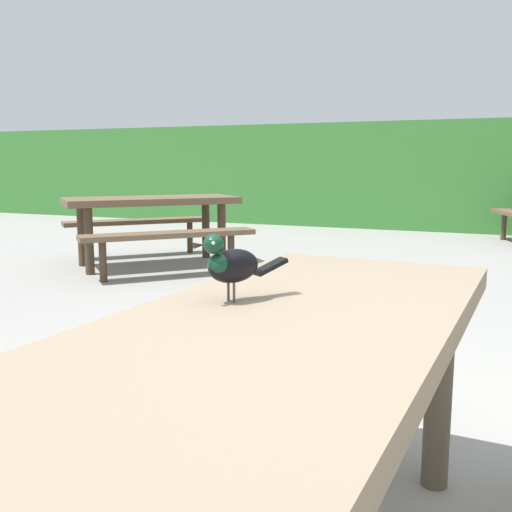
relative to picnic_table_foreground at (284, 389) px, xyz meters
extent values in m
cube|color=#387A33|center=(0.26, 9.57, 0.33)|extent=(28.00, 2.29, 1.78)
cube|color=#84725B|center=(0.00, 0.00, 0.15)|extent=(0.85, 1.84, 0.07)
cylinder|color=brown|center=(-0.23, 0.71, -0.22)|extent=(0.09, 0.09, 0.67)
cylinder|color=brown|center=(0.30, 0.69, -0.22)|extent=(0.09, 0.09, 0.67)
cube|color=#84725B|center=(-0.70, 0.04, -0.14)|extent=(0.37, 1.72, 0.05)
cylinder|color=brown|center=(-0.67, 0.68, -0.36)|extent=(0.07, 0.07, 0.39)
ellipsoid|color=black|center=(-0.18, 0.08, 0.28)|extent=(0.14, 0.16, 0.09)
ellipsoid|color=#0F3823|center=(-0.20, 0.05, 0.29)|extent=(0.09, 0.09, 0.06)
sphere|color=#0F3823|center=(-0.21, 0.03, 0.34)|extent=(0.05, 0.05, 0.05)
sphere|color=#EAE08C|center=(-0.20, 0.01, 0.35)|extent=(0.01, 0.01, 0.01)
sphere|color=#EAE08C|center=(-0.23, 0.03, 0.35)|extent=(0.01, 0.01, 0.01)
cone|color=black|center=(-0.23, 0.00, 0.34)|extent=(0.03, 0.03, 0.02)
cube|color=black|center=(-0.11, 0.19, 0.27)|extent=(0.08, 0.10, 0.04)
cylinder|color=#47423D|center=(-0.17, 0.07, 0.21)|extent=(0.01, 0.01, 0.05)
cylinder|color=#47423D|center=(-0.19, 0.09, 0.21)|extent=(0.01, 0.01, 0.05)
cylinder|color=#423324|center=(0.45, 7.83, -0.36)|extent=(0.07, 0.07, 0.39)
cube|color=brown|center=(-3.03, 4.03, 0.15)|extent=(1.78, 1.84, 0.07)
cylinder|color=#423324|center=(-2.36, 4.36, -0.22)|extent=(0.09, 0.09, 0.67)
cylinder|color=#423324|center=(-2.75, 4.72, -0.22)|extent=(0.09, 0.09, 0.67)
cylinder|color=#423324|center=(-3.31, 3.33, -0.22)|extent=(0.09, 0.09, 0.67)
cylinder|color=#423324|center=(-3.70, 3.69, -0.22)|extent=(0.09, 0.09, 0.67)
cube|color=brown|center=(-2.52, 3.55, -0.14)|extent=(1.37, 1.44, 0.05)
cylinder|color=#423324|center=(-2.08, 4.02, -0.36)|extent=(0.07, 0.07, 0.39)
cylinder|color=#423324|center=(-2.96, 3.08, -0.36)|extent=(0.07, 0.07, 0.39)
cube|color=brown|center=(-3.54, 4.50, -0.14)|extent=(1.37, 1.44, 0.05)
cylinder|color=#423324|center=(-3.11, 4.97, -0.36)|extent=(0.07, 0.07, 0.39)
cylinder|color=#423324|center=(-3.98, 4.03, -0.36)|extent=(0.07, 0.07, 0.39)
camera|label=1|loc=(0.48, -1.28, 0.55)|focal=40.93mm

